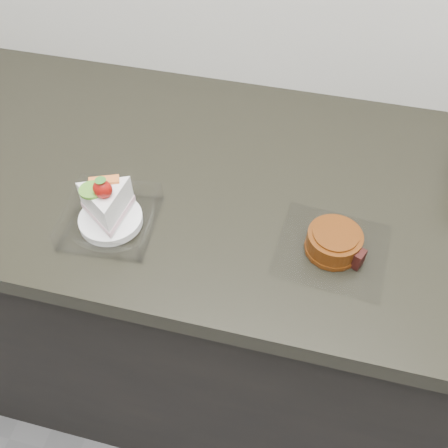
% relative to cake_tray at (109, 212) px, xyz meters
% --- Properties ---
extents(counter, '(2.04, 0.64, 0.90)m').
position_rel_cake_tray_xyz_m(counter, '(0.25, 0.17, -0.48)').
color(counter, black).
rests_on(counter, ground).
extents(cake_tray, '(0.16, 0.16, 0.12)m').
position_rel_cake_tray_xyz_m(cake_tray, '(0.00, 0.00, 0.00)').
color(cake_tray, white).
rests_on(cake_tray, counter).
extents(mooncake_wrap, '(0.19, 0.18, 0.04)m').
position_rel_cake_tray_xyz_m(mooncake_wrap, '(0.38, 0.04, -0.01)').
color(mooncake_wrap, white).
rests_on(mooncake_wrap, counter).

